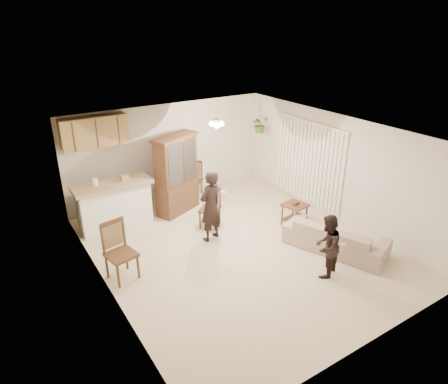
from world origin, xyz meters
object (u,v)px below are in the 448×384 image
chair_hutch_left (194,186)px  chair_hutch_right (210,216)px  chair_bar (122,263)px  sofa (336,234)px  side_table (294,214)px  child (327,244)px  china_hutch (177,175)px  adult (210,202)px

chair_hutch_left → chair_hutch_right: size_ratio=0.97×
chair_bar → chair_hutch_left: chair_bar is taller
sofa → side_table: 1.27m
child → chair_hutch_right: size_ratio=1.38×
chair_bar → chair_hutch_left: (2.92, 2.60, -0.05)m
china_hutch → chair_hutch_left: 1.21m
chair_hutch_right → china_hutch: bearing=-118.0°
chair_bar → chair_hutch_right: bearing=8.8°
adult → china_hutch: size_ratio=0.92×
chair_hutch_right → sofa: bearing=85.5°
china_hutch → chair_bar: china_hutch is taller
chair_bar → adult: bearing=-1.3°
adult → china_hutch: (0.02, 1.63, 0.06)m
sofa → chair_hutch_left: bearing=-5.2°
sofa → china_hutch: china_hutch is taller
china_hutch → sofa: bearing=-83.9°
side_table → chair_hutch_left: chair_hutch_left is taller
child → chair_hutch_left: 4.58m
adult → chair_hutch_right: 0.84m
adult → side_table: 2.11m
child → adult: bearing=-88.3°
adult → chair_hutch_right: bearing=-135.1°
side_table → chair_hutch_right: 1.96m
china_hutch → side_table: size_ratio=3.23×
adult → chair_bar: (-2.12, -0.35, -0.58)m
sofa → chair_bar: (-4.07, 1.43, -0.05)m
china_hutch → child: bearing=-97.9°
chair_hutch_left → chair_hutch_right: (-0.52, -1.75, 0.01)m
adult → child: bearing=99.6°
sofa → child: bearing=100.9°
chair_bar → side_table: bearing=-13.1°
sofa → chair_hutch_left: chair_hutch_left is taller
china_hutch → side_table: china_hutch is taller
adult → china_hutch: 1.63m
adult → chair_hutch_left: adult is taller
chair_hutch_left → chair_hutch_right: chair_hutch_right is taller
adult → chair_hutch_right: (0.27, 0.50, -0.62)m
side_table → chair_hutch_right: size_ratio=0.61×
sofa → adult: 2.70m
child → chair_bar: 3.79m
adult → chair_bar: 2.22m
chair_hutch_right → adult: bearing=20.4°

